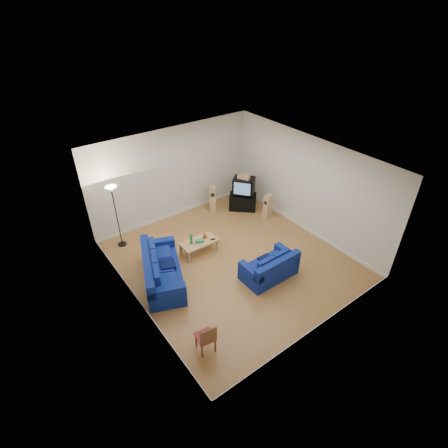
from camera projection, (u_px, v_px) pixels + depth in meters
room at (233, 217)px, 9.62m from camera, size 6.01×6.51×3.21m
sofa_three_seat at (161, 272)px, 9.57m from camera, size 1.73×2.44×0.87m
sofa_loveseat at (270, 269)px, 9.73m from camera, size 1.55×0.87×0.77m
coffee_table at (199, 243)px, 10.61m from camera, size 1.13×0.58×0.41m
bottle at (191, 239)px, 10.40m from camera, size 0.10×0.10×0.34m
tissue_box at (200, 241)px, 10.53m from camera, size 0.26×0.20×0.10m
red_canister at (205, 236)px, 10.69m from camera, size 0.13×0.13×0.14m
remote at (213, 239)px, 10.66m from camera, size 0.17×0.09×0.02m
tv_stand at (243, 202)px, 12.79m from camera, size 1.07×1.04×0.59m
av_receiver at (245, 193)px, 12.60m from camera, size 0.58×0.56×0.10m
television at (244, 185)px, 12.39m from camera, size 0.87×0.91×0.57m
centre_speaker at (244, 177)px, 12.17m from camera, size 0.34×0.46×0.15m
speaker_left at (213, 198)px, 12.60m from camera, size 0.35×0.36×0.97m
speaker_right at (268, 207)px, 12.20m from camera, size 0.30×0.24×0.89m
floor_lamp at (113, 198)px, 10.17m from camera, size 0.36×0.36×2.08m
dining_chair at (206, 337)px, 7.61m from camera, size 0.45×0.45×0.82m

